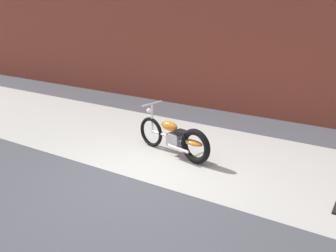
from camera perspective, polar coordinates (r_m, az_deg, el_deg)
ground_plane at (r=6.89m, az=-4.38°, el=-8.37°), size 80.00×80.00×0.00m
sidewalk_slab at (r=8.23m, az=2.82°, el=-3.61°), size 36.00×3.50×0.01m
brick_building_wall at (r=10.76m, az=12.43°, el=16.08°), size 36.00×0.50×5.39m
motorcycle_orange at (r=7.73m, az=1.47°, el=-1.96°), size 1.98×0.72×1.03m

